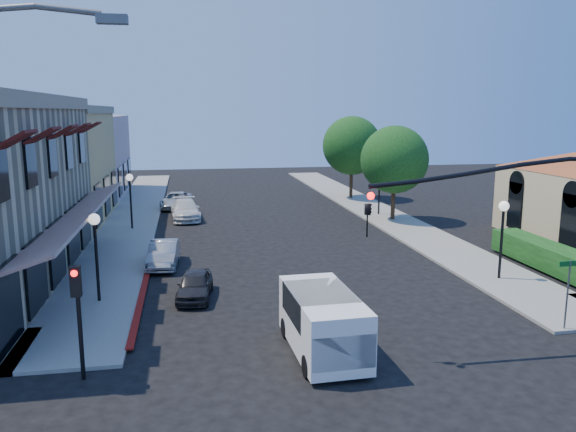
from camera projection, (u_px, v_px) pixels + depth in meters
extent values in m
plane|color=black|center=(374.00, 380.00, 15.65)|extent=(120.00, 120.00, 0.00)
cube|color=gray|center=(135.00, 215.00, 40.24)|extent=(3.50, 50.00, 0.12)
cube|color=gray|center=(369.00, 208.00, 43.29)|extent=(3.50, 50.00, 0.12)
cube|color=maroon|center=(142.00, 301.00, 22.19)|extent=(0.25, 10.00, 0.06)
cube|color=tan|center=(44.00, 101.00, 23.01)|extent=(0.50, 18.20, 0.60)
cube|color=#561416|center=(79.00, 214.00, 24.06)|extent=(1.75, 17.00, 0.67)
cube|color=#4B120F|center=(15.00, 140.00, 16.59)|extent=(1.02, 1.50, 0.60)
cube|color=#4B120F|center=(43.00, 135.00, 19.88)|extent=(1.02, 1.50, 0.60)
cube|color=#4B120F|center=(63.00, 132.00, 23.17)|extent=(1.02, 1.50, 0.60)
cube|color=#4B120F|center=(78.00, 129.00, 26.45)|extent=(1.02, 1.50, 0.60)
cube|color=#4B120F|center=(90.00, 127.00, 29.74)|extent=(1.02, 1.50, 0.60)
cube|color=black|center=(7.00, 306.00, 16.92)|extent=(0.12, 2.60, 2.60)
cube|color=black|center=(36.00, 274.00, 20.21)|extent=(0.12, 2.60, 2.60)
cube|color=black|center=(57.00, 252.00, 23.50)|extent=(0.12, 2.60, 2.60)
cube|color=black|center=(73.00, 234.00, 26.79)|extent=(0.12, 2.60, 2.60)
cube|color=black|center=(85.00, 221.00, 30.08)|extent=(0.12, 2.60, 2.60)
cube|color=#E0B064|center=(27.00, 166.00, 37.41)|extent=(10.00, 12.00, 7.60)
cube|color=beige|center=(64.00, 157.00, 49.07)|extent=(10.00, 12.00, 7.00)
cube|color=black|center=(570.00, 221.00, 28.97)|extent=(0.12, 1.40, 2.80)
cube|color=black|center=(515.00, 205.00, 33.81)|extent=(0.12, 1.40, 2.80)
cube|color=#113E12|center=(549.00, 271.00, 26.40)|extent=(1.40, 8.00, 1.10)
cylinder|color=black|center=(393.00, 206.00, 38.28)|extent=(0.28, 0.28, 2.10)
sphere|color=#113E12|center=(394.00, 160.00, 37.70)|extent=(4.56, 4.56, 4.56)
cylinder|color=black|center=(351.00, 186.00, 47.94)|extent=(0.28, 0.28, 2.27)
sphere|color=#113E12|center=(352.00, 146.00, 47.31)|extent=(4.94, 4.94, 4.94)
cylinder|color=black|center=(494.00, 172.00, 16.79)|extent=(7.80, 0.14, 0.14)
imported|color=black|center=(369.00, 205.00, 16.28)|extent=(0.20, 0.16, 1.00)
sphere|color=#FF0C0C|center=(371.00, 196.00, 16.05)|extent=(0.22, 0.22, 0.22)
cylinder|color=black|center=(80.00, 328.00, 15.43)|extent=(0.12, 0.12, 3.00)
cube|color=black|center=(76.00, 281.00, 15.03)|extent=(0.28, 0.22, 0.85)
sphere|color=#FF0C0C|center=(74.00, 273.00, 14.87)|extent=(0.18, 0.18, 0.18)
cylinder|color=#595B5E|center=(19.00, 11.00, 10.63)|extent=(3.00, 0.12, 0.12)
cube|color=#595B5E|center=(112.00, 19.00, 10.94)|extent=(0.60, 0.25, 0.18)
cylinder|color=#595B5E|center=(567.00, 297.00, 18.86)|extent=(0.06, 0.06, 2.50)
cube|color=#0C591E|center=(570.00, 264.00, 18.65)|extent=(0.80, 0.04, 0.18)
cylinder|color=black|center=(97.00, 264.00, 21.62)|extent=(0.12, 0.12, 3.20)
sphere|color=white|center=(94.00, 219.00, 21.30)|extent=(0.44, 0.44, 0.44)
cylinder|color=black|center=(131.00, 205.00, 35.16)|extent=(0.12, 0.12, 3.20)
sphere|color=white|center=(130.00, 177.00, 34.84)|extent=(0.44, 0.44, 0.44)
cylinder|color=black|center=(501.00, 245.00, 24.58)|extent=(0.12, 0.12, 3.20)
sphere|color=white|center=(504.00, 206.00, 24.26)|extent=(0.44, 0.44, 0.44)
cylinder|color=black|center=(379.00, 194.00, 40.06)|extent=(0.12, 0.12, 3.20)
sphere|color=white|center=(380.00, 169.00, 39.74)|extent=(0.44, 0.44, 0.44)
cube|color=white|center=(323.00, 321.00, 17.22)|extent=(2.02, 4.39, 1.77)
cube|color=white|center=(341.00, 349.00, 15.45)|extent=(1.84, 0.66, 0.98)
cube|color=black|center=(338.00, 328.00, 15.69)|extent=(1.67, 0.16, 0.88)
cube|color=black|center=(320.00, 304.00, 17.43)|extent=(1.98, 2.62, 0.88)
cylinder|color=black|center=(308.00, 366.00, 15.76)|extent=(0.27, 0.66, 0.65)
cylinder|color=black|center=(286.00, 328.00, 18.60)|extent=(0.27, 0.66, 0.65)
cylinder|color=black|center=(364.00, 361.00, 16.11)|extent=(0.27, 0.66, 0.65)
cylinder|color=black|center=(334.00, 324.00, 18.95)|extent=(0.27, 0.66, 0.65)
imported|color=black|center=(195.00, 285.00, 22.44)|extent=(1.69, 3.35, 1.10)
imported|color=#9A9C9F|center=(164.00, 254.00, 27.04)|extent=(1.56, 3.81, 1.23)
imported|color=silver|center=(185.00, 210.00, 38.82)|extent=(2.14, 4.74, 1.35)
imported|color=silver|center=(176.00, 200.00, 43.37)|extent=(2.61, 4.64, 1.22)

